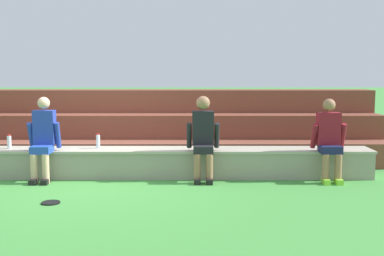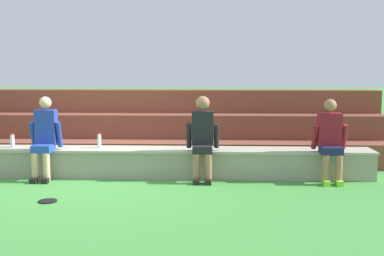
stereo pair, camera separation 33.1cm
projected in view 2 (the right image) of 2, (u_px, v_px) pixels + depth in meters
The scene contains 9 objects.
ground_plane at pixel (91, 179), 8.03m from camera, with size 80.00×80.00×0.00m, color #428E3D.
stone_seating_wall at pixel (95, 161), 8.29m from camera, with size 9.19×0.62×0.47m.
brick_bleachers at pixel (114, 132), 9.92m from camera, with size 10.58×1.80×1.35m.
person_far_left at pixel (45, 137), 7.98m from camera, with size 0.51×0.57×1.33m.
person_left_of_center at pixel (203, 136), 7.87m from camera, with size 0.52×0.55×1.35m.
person_center at pixel (330, 139), 7.77m from camera, with size 0.54×0.52×1.31m.
water_bottle_near_right at pixel (99, 141), 8.30m from camera, with size 0.06×0.06×0.25m.
water_bottle_center_gap at pixel (12, 141), 8.33m from camera, with size 0.07×0.07×0.23m.
frisbee at pixel (48, 201), 6.67m from camera, with size 0.25×0.25×0.02m, color black.
Camera 2 is at (1.96, -7.80, 1.78)m, focal length 46.41 mm.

